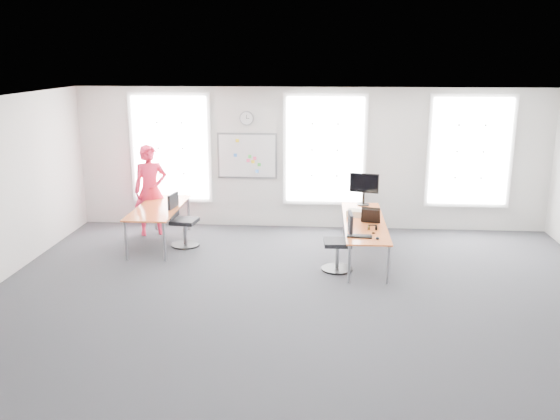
# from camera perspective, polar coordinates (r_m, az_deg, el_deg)

# --- Properties ---
(floor) EXTENTS (10.00, 10.00, 0.00)m
(floor) POSITION_cam_1_polar(r_m,az_deg,el_deg) (9.21, 2.19, -8.60)
(floor) COLOR #2B2B31
(floor) RESTS_ON ground
(ceiling) EXTENTS (10.00, 10.00, 0.00)m
(ceiling) POSITION_cam_1_polar(r_m,az_deg,el_deg) (8.48, 2.39, 10.35)
(ceiling) COLOR white
(ceiling) RESTS_ON ground
(wall_back) EXTENTS (10.00, 0.00, 10.00)m
(wall_back) POSITION_cam_1_polar(r_m,az_deg,el_deg) (12.64, 2.94, 4.94)
(wall_back) COLOR silver
(wall_back) RESTS_ON ground
(wall_front) EXTENTS (10.00, 0.00, 10.00)m
(wall_front) POSITION_cam_1_polar(r_m,az_deg,el_deg) (4.95, 0.59, -10.96)
(wall_front) COLOR silver
(wall_front) RESTS_ON ground
(window_left) EXTENTS (1.60, 0.06, 2.20)m
(window_left) POSITION_cam_1_polar(r_m,az_deg,el_deg) (13.00, -10.46, 5.88)
(window_left) COLOR white
(window_left) RESTS_ON wall_back
(window_mid) EXTENTS (1.60, 0.06, 2.20)m
(window_mid) POSITION_cam_1_polar(r_m,az_deg,el_deg) (12.57, 4.32, 5.79)
(window_mid) COLOR white
(window_mid) RESTS_ON wall_back
(window_right) EXTENTS (1.60, 0.06, 2.20)m
(window_right) POSITION_cam_1_polar(r_m,az_deg,el_deg) (12.93, 17.80, 5.38)
(window_right) COLOR white
(window_right) RESTS_ON wall_back
(desk_right) EXTENTS (0.75, 2.81, 0.68)m
(desk_right) POSITION_cam_1_polar(r_m,az_deg,el_deg) (10.99, 8.10, -1.28)
(desk_right) COLOR #CA5F32
(desk_right) RESTS_ON ground
(desk_left) EXTENTS (0.83, 2.09, 0.76)m
(desk_left) POSITION_cam_1_polar(r_m,az_deg,el_deg) (11.84, -11.59, 0.01)
(desk_left) COLOR #CA5F32
(desk_left) RESTS_ON ground
(chair_right) EXTENTS (0.55, 0.55, 1.03)m
(chair_right) POSITION_cam_1_polar(r_m,az_deg,el_deg) (10.32, 5.89, -3.38)
(chair_right) COLOR black
(chair_right) RESTS_ON ground
(chair_left) EXTENTS (0.56, 0.56, 1.04)m
(chair_left) POSITION_cam_1_polar(r_m,az_deg,el_deg) (11.72, -9.46, -1.26)
(chair_left) COLOR black
(chair_left) RESTS_ON ground
(person) EXTENTS (0.81, 0.69, 1.88)m
(person) POSITION_cam_1_polar(r_m,az_deg,el_deg) (12.49, -12.34, 1.87)
(person) COLOR red
(person) RESTS_ON ground
(whiteboard) EXTENTS (1.20, 0.03, 0.90)m
(whiteboard) POSITION_cam_1_polar(r_m,az_deg,el_deg) (12.70, -3.18, 5.22)
(whiteboard) COLOR silver
(whiteboard) RESTS_ON wall_back
(wall_clock) EXTENTS (0.30, 0.04, 0.30)m
(wall_clock) POSITION_cam_1_polar(r_m,az_deg,el_deg) (12.60, -3.23, 8.81)
(wall_clock) COLOR gray
(wall_clock) RESTS_ON wall_back
(keyboard) EXTENTS (0.44, 0.20, 0.02)m
(keyboard) POSITION_cam_1_polar(r_m,az_deg,el_deg) (10.02, 7.66, -2.53)
(keyboard) COLOR black
(keyboard) RESTS_ON desk_right
(mouse) EXTENTS (0.09, 0.12, 0.04)m
(mouse) POSITION_cam_1_polar(r_m,az_deg,el_deg) (9.92, 9.36, -2.71)
(mouse) COLOR black
(mouse) RESTS_ON desk_right
(lens_cap) EXTENTS (0.08, 0.08, 0.01)m
(lens_cap) POSITION_cam_1_polar(r_m,az_deg,el_deg) (10.26, 8.98, -2.21)
(lens_cap) COLOR black
(lens_cap) RESTS_ON desk_right
(headphones) EXTENTS (0.16, 0.09, 0.10)m
(headphones) POSITION_cam_1_polar(r_m,az_deg,el_deg) (10.43, 8.85, -1.68)
(headphones) COLOR black
(headphones) RESTS_ON desk_right
(laptop_sleeve) EXTENTS (0.35, 0.25, 0.28)m
(laptop_sleeve) POSITION_cam_1_polar(r_m,az_deg,el_deg) (10.84, 8.72, -0.54)
(laptop_sleeve) COLOR black
(laptop_sleeve) RESTS_ON desk_right
(paper_stack) EXTENTS (0.40, 0.34, 0.12)m
(paper_stack) POSITION_cam_1_polar(r_m,az_deg,el_deg) (11.27, 7.38, -0.30)
(paper_stack) COLOR beige
(paper_stack) RESTS_ON desk_right
(monitor) EXTENTS (0.58, 0.24, 0.66)m
(monitor) POSITION_cam_1_polar(r_m,az_deg,el_deg) (12.04, 8.09, 2.28)
(monitor) COLOR black
(monitor) RESTS_ON desk_right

